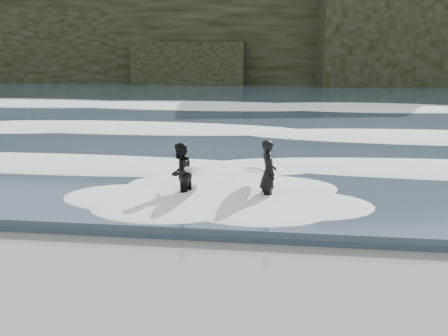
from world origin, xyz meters
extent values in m
plane|color=olive|center=(0.00, 0.00, 0.00)|extent=(120.00, 120.00, 0.00)
cube|color=#2D3E4F|center=(0.00, 29.00, 0.15)|extent=(90.00, 52.00, 0.30)
cube|color=black|center=(0.00, 46.00, 5.00)|extent=(70.00, 9.00, 10.00)
ellipsoid|color=white|center=(0.00, 9.00, 0.40)|extent=(60.00, 3.20, 0.20)
ellipsoid|color=white|center=(0.00, 16.00, 0.42)|extent=(60.00, 4.00, 0.24)
ellipsoid|color=white|center=(0.00, 25.00, 0.45)|extent=(60.00, 4.80, 0.30)
imported|color=black|center=(1.11, 5.92, 0.89)|extent=(0.61, 0.75, 1.78)
ellipsoid|color=white|center=(0.71, 5.97, 0.92)|extent=(0.64, 2.09, 0.72)
imported|color=black|center=(-1.23, 5.80, 0.83)|extent=(0.81, 0.94, 1.66)
ellipsoid|color=white|center=(-0.81, 5.80, 0.89)|extent=(0.64, 1.97, 0.81)
camera|label=1|loc=(1.87, -8.42, 4.35)|focal=45.00mm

